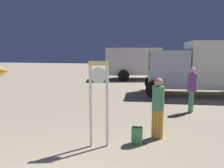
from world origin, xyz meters
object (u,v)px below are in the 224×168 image
box_truck_far (141,62)px  person_distant (192,88)px  person_near_clock (158,105)px  box_truck_near (214,66)px  standing_clock (99,95)px  backpack (137,136)px

box_truck_far → person_distant: bearing=-75.4°
person_near_clock → person_distant: 3.15m
person_distant → box_truck_near: bearing=66.3°
person_distant → box_truck_near: box_truck_near is taller
standing_clock → box_truck_near: size_ratio=0.31×
backpack → box_truck_near: size_ratio=0.06×
standing_clock → person_near_clock: (1.42, 0.78, -0.37)m
backpack → person_distant: size_ratio=0.25×
person_distant → box_truck_near: size_ratio=0.25×
standing_clock → box_truck_near: 8.72m
backpack → box_truck_near: bearing=64.0°
person_near_clock → box_truck_near: bearing=66.0°
standing_clock → person_distant: (2.72, 3.65, -0.32)m
backpack → person_near_clock: bearing=42.3°
box_truck_far → standing_clock: bearing=-90.4°
person_near_clock → backpack: (-0.51, -0.46, -0.71)m
person_near_clock → box_truck_far: size_ratio=0.24×
standing_clock → backpack: bearing=19.4°
person_distant → box_truck_near: 4.26m
person_near_clock → person_distant: person_distant is taller
standing_clock → backpack: (0.91, 0.32, -1.09)m
backpack → box_truck_far: size_ratio=0.06×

